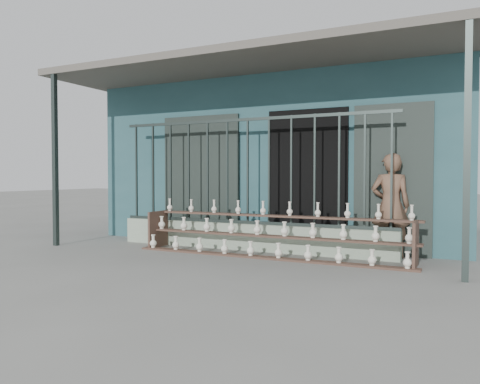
% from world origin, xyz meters
% --- Properties ---
extents(ground, '(60.00, 60.00, 0.00)m').
position_xyz_m(ground, '(0.00, 0.00, 0.00)').
color(ground, slate).
extents(workshop_building, '(7.40, 6.60, 3.21)m').
position_xyz_m(workshop_building, '(0.00, 4.23, 1.62)').
color(workshop_building, '#295057').
rests_on(workshop_building, ground).
extents(parapet_wall, '(5.00, 0.20, 0.45)m').
position_xyz_m(parapet_wall, '(0.00, 1.30, 0.23)').
color(parapet_wall, '#9EB298').
rests_on(parapet_wall, ground).
extents(security_fence, '(5.00, 0.04, 1.80)m').
position_xyz_m(security_fence, '(-0.00, 1.30, 1.35)').
color(security_fence, '#283330').
rests_on(security_fence, parapet_wall).
extents(shelf_rack, '(4.50, 0.68, 0.85)m').
position_xyz_m(shelf_rack, '(0.58, 0.89, 0.36)').
color(shelf_rack, brown).
rests_on(shelf_rack, ground).
extents(elderly_woman, '(0.66, 0.50, 1.62)m').
position_xyz_m(elderly_woman, '(2.29, 1.63, 0.81)').
color(elderly_woman, brown).
rests_on(elderly_woman, ground).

